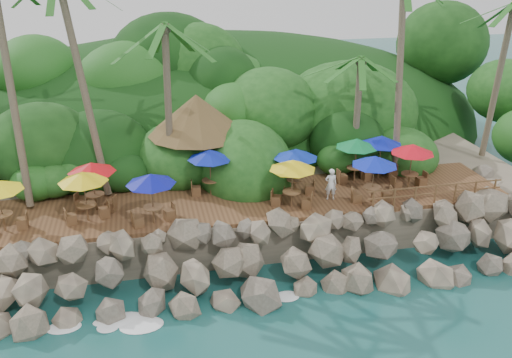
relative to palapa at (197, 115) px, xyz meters
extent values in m
plane|color=#19514F|center=(2.45, -9.89, -5.79)|extent=(140.00, 140.00, 0.00)
cube|color=gray|center=(2.45, 6.11, -4.74)|extent=(32.00, 25.20, 2.10)
ellipsoid|color=#143811|center=(2.45, 13.61, -5.79)|extent=(44.80, 28.00, 15.40)
cube|color=brown|center=(2.45, -3.89, -3.59)|extent=(26.00, 5.00, 0.20)
ellipsoid|color=white|center=(-6.55, -9.59, -5.76)|extent=(1.20, 0.80, 0.06)
ellipsoid|color=white|center=(-3.55, -9.59, -5.76)|extent=(1.20, 0.80, 0.06)
ellipsoid|color=white|center=(-0.55, -9.59, -5.76)|extent=(1.20, 0.80, 0.06)
ellipsoid|color=white|center=(2.45, -9.59, -5.76)|extent=(1.20, 0.80, 0.06)
ellipsoid|color=white|center=(5.45, -9.59, -5.76)|extent=(1.20, 0.80, 0.06)
ellipsoid|color=white|center=(8.45, -9.59, -5.76)|extent=(1.20, 0.80, 0.06)
ellipsoid|color=white|center=(11.45, -9.59, -5.76)|extent=(1.20, 0.80, 0.06)
cylinder|color=brown|center=(-5.57, -1.12, 2.00)|extent=(1.82, 2.10, 10.85)
cylinder|color=brown|center=(-8.81, -1.47, 2.11)|extent=(0.85, 2.89, 11.00)
cylinder|color=brown|center=(-1.55, -1.21, 0.72)|extent=(0.67, 0.65, 8.43)
ellipsoid|color=#23601E|center=(-1.55, -1.21, 4.93)|extent=(6.00, 6.00, 2.40)
cylinder|color=brown|center=(8.76, -1.14, -0.28)|extent=(0.54, 0.58, 6.42)
ellipsoid|color=#23601E|center=(8.76, -1.14, 2.92)|extent=(6.00, 6.00, 2.40)
cylinder|color=brown|center=(10.85, -1.59, 1.90)|extent=(0.74, 2.40, 10.67)
cylinder|color=brown|center=(17.40, -0.87, 1.00)|extent=(0.41, 0.97, 9.00)
ellipsoid|color=#23601E|center=(17.40, -0.87, 5.50)|extent=(6.00, 6.00, 2.40)
cylinder|color=brown|center=(-1.40, -1.40, -2.29)|extent=(0.16, 0.16, 2.40)
cylinder|color=brown|center=(1.40, -1.40, -2.29)|extent=(0.16, 0.16, 2.40)
cylinder|color=brown|center=(-1.40, 1.40, -2.29)|extent=(0.16, 0.16, 2.40)
cylinder|color=brown|center=(1.40, 1.40, -2.29)|extent=(0.16, 0.16, 2.40)
cone|color=brown|center=(0.00, 0.00, 0.01)|extent=(5.41, 5.41, 2.20)
cylinder|color=brown|center=(3.98, -5.13, -3.09)|extent=(0.09, 0.09, 0.80)
cylinder|color=brown|center=(3.98, -5.13, -2.68)|extent=(0.91, 0.91, 0.05)
cylinder|color=brown|center=(3.98, -5.13, -2.30)|extent=(0.05, 0.05, 2.39)
cone|color=yellow|center=(3.98, -5.13, -1.27)|extent=(2.28, 2.28, 0.49)
cube|color=brown|center=(3.29, -4.81, -3.24)|extent=(0.60, 0.60, 0.50)
cube|color=brown|center=(4.67, -5.44, -3.24)|extent=(0.60, 0.60, 0.50)
cylinder|color=brown|center=(0.28, -2.89, -3.09)|extent=(0.09, 0.09, 0.80)
cylinder|color=brown|center=(0.28, -2.89, -2.68)|extent=(0.91, 0.91, 0.05)
cylinder|color=brown|center=(0.28, -2.89, -2.30)|extent=(0.05, 0.05, 2.39)
cone|color=#0C1DA6|center=(0.28, -2.89, -1.27)|extent=(2.28, 2.28, 0.49)
cube|color=brown|center=(-0.48, -2.83, -3.24)|extent=(0.49, 0.49, 0.50)
cube|color=brown|center=(1.04, -2.94, -3.24)|extent=(0.49, 0.49, 0.50)
cylinder|color=brown|center=(-2.74, -5.49, -3.09)|extent=(0.09, 0.09, 0.80)
cylinder|color=brown|center=(-2.74, -5.49, -2.68)|extent=(0.91, 0.91, 0.05)
cylinder|color=brown|center=(-2.74, -5.49, -2.30)|extent=(0.05, 0.05, 2.39)
cone|color=#0B1095|center=(-2.74, -5.49, -1.27)|extent=(2.28, 2.28, 0.49)
cube|color=brown|center=(-3.46, -5.72, -3.24)|extent=(0.57, 0.57, 0.50)
cube|color=brown|center=(-2.01, -5.26, -3.24)|extent=(0.57, 0.57, 0.50)
cylinder|color=brown|center=(-5.74, -4.59, -3.09)|extent=(0.09, 0.09, 0.80)
cylinder|color=brown|center=(-5.74, -4.59, -2.68)|extent=(0.91, 0.91, 0.05)
cylinder|color=brown|center=(-5.74, -4.59, -2.30)|extent=(0.05, 0.05, 2.39)
cone|color=yellow|center=(-5.74, -4.59, -1.27)|extent=(2.28, 2.28, 0.49)
cube|color=brown|center=(-6.47, -4.79, -3.24)|extent=(0.56, 0.56, 0.50)
cube|color=brown|center=(-5.01, -4.38, -3.24)|extent=(0.56, 0.56, 0.50)
cylinder|color=brown|center=(8.18, -2.77, -3.09)|extent=(0.09, 0.09, 0.80)
cylinder|color=brown|center=(8.18, -2.77, -2.68)|extent=(0.91, 0.91, 0.05)
cylinder|color=brown|center=(8.18, -2.77, -2.30)|extent=(0.05, 0.05, 2.39)
cone|color=#0C7338|center=(8.18, -2.77, -1.27)|extent=(2.28, 2.28, 0.49)
cube|color=brown|center=(7.43, -2.88, -3.24)|extent=(0.51, 0.51, 0.50)
cube|color=brown|center=(8.93, -2.67, -3.24)|extent=(0.51, 0.51, 0.50)
cylinder|color=brown|center=(10.67, -4.23, -3.09)|extent=(0.09, 0.09, 0.80)
cylinder|color=brown|center=(10.67, -4.23, -2.68)|extent=(0.91, 0.91, 0.05)
cylinder|color=brown|center=(10.67, -4.23, -2.30)|extent=(0.05, 0.05, 2.39)
cone|color=red|center=(10.67, -4.23, -1.27)|extent=(2.28, 2.28, 0.49)
cube|color=brown|center=(9.92, -4.32, -3.24)|extent=(0.51, 0.51, 0.50)
cube|color=brown|center=(11.42, -4.13, -3.24)|extent=(0.51, 0.51, 0.50)
cylinder|color=brown|center=(-9.35, -4.83, -3.09)|extent=(0.09, 0.09, 0.80)
cylinder|color=brown|center=(-9.35, -4.83, -2.68)|extent=(0.91, 0.91, 0.05)
cylinder|color=brown|center=(-9.35, -4.83, -2.30)|extent=(0.05, 0.05, 2.39)
cube|color=brown|center=(-8.60, -4.77, -3.24)|extent=(0.49, 0.49, 0.50)
cylinder|color=brown|center=(4.55, -3.66, -3.09)|extent=(0.09, 0.09, 0.80)
cylinder|color=brown|center=(4.55, -3.66, -2.68)|extent=(0.91, 0.91, 0.05)
cylinder|color=brown|center=(4.55, -3.66, -2.30)|extent=(0.05, 0.05, 2.39)
cone|color=#0D29AB|center=(4.55, -3.66, -1.27)|extent=(2.28, 2.28, 0.49)
cube|color=brown|center=(3.81, -3.49, -3.24)|extent=(0.55, 0.55, 0.50)
cube|color=brown|center=(5.29, -3.84, -3.24)|extent=(0.55, 0.55, 0.50)
cylinder|color=brown|center=(8.05, -5.44, -3.09)|extent=(0.09, 0.09, 0.80)
cylinder|color=brown|center=(8.05, -5.44, -2.68)|extent=(0.91, 0.91, 0.05)
cylinder|color=brown|center=(8.05, -5.44, -2.30)|extent=(0.05, 0.05, 2.39)
cone|color=#0D21B5|center=(8.05, -5.44, -1.27)|extent=(2.28, 2.28, 0.49)
cube|color=brown|center=(7.29, -5.34, -3.24)|extent=(0.51, 0.51, 0.50)
cube|color=brown|center=(8.80, -5.54, -3.24)|extent=(0.51, 0.51, 0.50)
cylinder|color=brown|center=(9.66, -2.61, -3.09)|extent=(0.09, 0.09, 0.80)
cylinder|color=brown|center=(9.66, -2.61, -2.68)|extent=(0.91, 0.91, 0.05)
cylinder|color=brown|center=(9.66, -2.61, -2.30)|extent=(0.05, 0.05, 2.39)
cone|color=#0C19A6|center=(9.66, -2.61, -1.27)|extent=(2.28, 2.28, 0.49)
cube|color=brown|center=(8.91, -2.49, -3.24)|extent=(0.52, 0.52, 0.50)
cube|color=brown|center=(10.41, -2.73, -3.24)|extent=(0.52, 0.52, 0.50)
cylinder|color=brown|center=(-5.43, -3.47, -3.09)|extent=(0.09, 0.09, 0.80)
cylinder|color=brown|center=(-5.43, -3.47, -2.68)|extent=(0.91, 0.91, 0.05)
cylinder|color=brown|center=(-5.43, -3.47, -2.30)|extent=(0.05, 0.05, 2.39)
cone|color=red|center=(-5.43, -3.47, -1.27)|extent=(2.28, 2.28, 0.49)
cube|color=brown|center=(-6.13, -3.19, -3.24)|extent=(0.59, 0.59, 0.50)
cube|color=brown|center=(-4.73, -3.76, -3.24)|extent=(0.59, 0.59, 0.50)
cylinder|color=brown|center=(7.78, -6.24, -2.99)|extent=(0.10, 0.10, 1.00)
cylinder|color=brown|center=(8.88, -6.24, -2.99)|extent=(0.10, 0.10, 1.00)
cylinder|color=brown|center=(9.98, -6.24, -2.99)|extent=(0.10, 0.10, 1.00)
cylinder|color=brown|center=(11.08, -6.24, -2.99)|extent=(0.10, 0.10, 1.00)
cylinder|color=brown|center=(12.18, -6.24, -2.99)|extent=(0.10, 0.10, 1.00)
cylinder|color=brown|center=(13.28, -6.24, -2.99)|extent=(0.10, 0.10, 1.00)
cylinder|color=brown|center=(14.38, -6.24, -2.99)|extent=(0.10, 0.10, 1.00)
cube|color=brown|center=(11.08, -6.24, -2.54)|extent=(7.20, 0.06, 0.06)
cube|color=brown|center=(11.08, -6.24, -2.94)|extent=(7.20, 0.06, 0.06)
imported|color=white|center=(6.13, -4.71, -2.66)|extent=(0.66, 0.48, 1.67)
camera|label=1|loc=(-2.81, -28.52, 8.25)|focal=38.28mm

